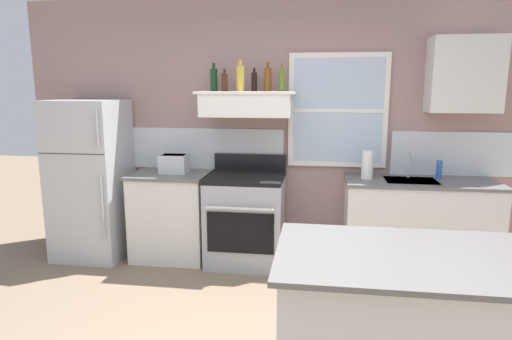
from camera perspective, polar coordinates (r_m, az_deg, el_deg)
back_wall at (r=4.65m, az=2.81°, el=5.38°), size 5.40×0.11×2.70m
refrigerator at (r=4.93m, az=-20.65°, el=-1.14°), size 0.70×0.72×1.66m
counter_left_of_stove at (r=4.73m, az=-10.89°, el=-5.77°), size 0.79×0.63×0.91m
toaster at (r=4.61m, az=-10.62°, el=0.85°), size 0.30×0.20×0.19m
stove_range at (r=4.50m, az=-1.32°, el=-6.32°), size 0.76×0.69×1.09m
range_hood_shelf at (r=4.40m, az=-1.18°, el=8.63°), size 0.96×0.52×0.24m
bottle_dark_green_wine at (r=4.53m, az=-5.50°, el=11.65°), size 0.07×0.07×0.28m
bottle_brown_stout at (r=4.39m, az=-4.09°, el=11.36°), size 0.06×0.06×0.22m
bottle_champagne_gold_foil at (r=4.39m, az=-2.08°, el=11.87°), size 0.08×0.08×0.30m
bottle_balsamic_dark at (r=4.42m, az=-0.23°, el=11.45°), size 0.06×0.06×0.23m
bottle_amber_wine at (r=4.43m, az=1.55°, el=11.73°), size 0.07×0.07×0.28m
bottle_olive_oil_square at (r=4.36m, az=3.44°, el=11.67°), size 0.06×0.06×0.27m
counter_right_with_sink at (r=4.59m, az=20.34°, el=-6.78°), size 1.43×0.63×0.91m
sink_faucet at (r=4.52m, az=19.37°, el=1.21°), size 0.03×0.17×0.28m
paper_towel_roll at (r=4.37m, az=14.29°, el=0.64°), size 0.11×0.11×0.27m
dish_soap_bottle at (r=4.60m, az=22.72°, el=0.06°), size 0.06×0.06×0.18m
kitchen_island at (r=2.71m, az=18.45°, el=-19.26°), size 1.40×0.90×0.91m
upper_cabinet_right at (r=4.62m, az=25.49°, el=11.13°), size 0.64×0.32×0.70m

